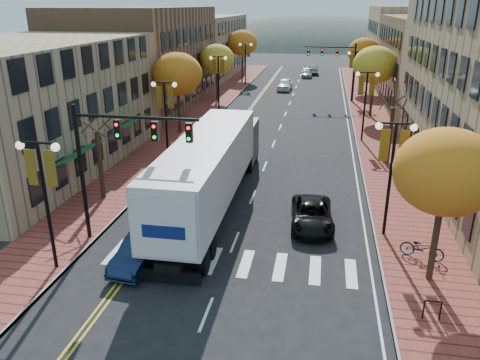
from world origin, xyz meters
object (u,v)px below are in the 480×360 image
at_px(navy_sedan, 142,250).
at_px(bicycle, 422,248).
at_px(black_suv, 312,215).
at_px(semi_truck, 213,164).

xyz_separation_m(navy_sedan, bicycle, (12.80, 2.53, -0.03)).
distance_m(navy_sedan, bicycle, 13.04).
relative_size(black_suv, bicycle, 2.43).
bearing_deg(navy_sedan, bicycle, 17.09).
bearing_deg(black_suv, navy_sedan, -148.69).
bearing_deg(bicycle, semi_truck, 85.92).
distance_m(semi_truck, black_suv, 6.41).
bearing_deg(semi_truck, navy_sedan, -104.36).
bearing_deg(black_suv, semi_truck, 159.98).
distance_m(navy_sedan, black_suv, 9.29).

